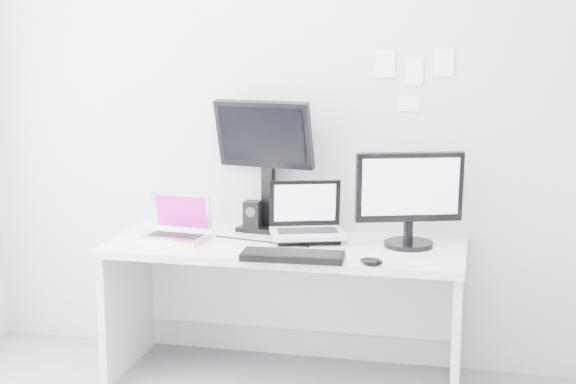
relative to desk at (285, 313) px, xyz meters
name	(u,v)px	position (x,y,z in m)	size (l,w,h in m)	color
back_wall	(300,115)	(0.00, 0.35, 0.99)	(3.60, 3.60, 0.00)	#B7B9BC
desk	(285,313)	(0.00, 0.00, 0.00)	(1.80, 0.70, 0.73)	white
macbook	(174,216)	(-0.58, -0.05, 0.49)	(0.33, 0.25, 0.25)	silver
speaker	(252,217)	(-0.23, 0.21, 0.45)	(0.08, 0.08, 0.17)	black
dell_laptop	(308,212)	(0.10, 0.07, 0.52)	(0.37, 0.29, 0.31)	#B3B5BB
rear_monitor	(266,164)	(-0.17, 0.26, 0.73)	(0.53, 0.19, 0.72)	black
samsung_monitor	(410,198)	(0.61, 0.08, 0.61)	(0.54, 0.25, 0.49)	black
keyboard	(293,256)	(0.10, -0.29, 0.38)	(0.48, 0.17, 0.03)	black
mouse	(371,261)	(0.48, -0.31, 0.38)	(0.11, 0.07, 0.04)	black
wall_note_0	(385,64)	(0.45, 0.34, 1.26)	(0.10, 0.00, 0.14)	white
wall_note_1	(414,72)	(0.60, 0.34, 1.22)	(0.09, 0.00, 0.13)	white
wall_note_2	(444,63)	(0.75, 0.34, 1.26)	(0.10, 0.00, 0.14)	white
wall_note_3	(409,104)	(0.58, 0.34, 1.05)	(0.11, 0.00, 0.08)	white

